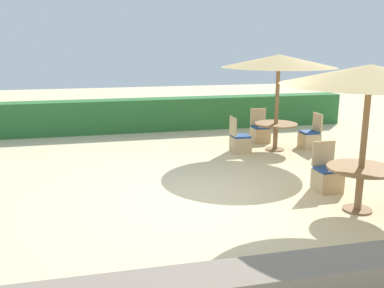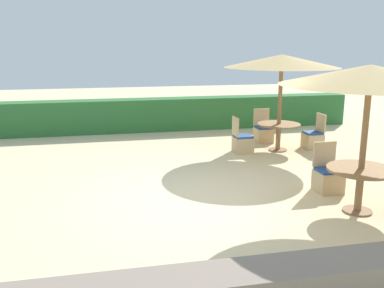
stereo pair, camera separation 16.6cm
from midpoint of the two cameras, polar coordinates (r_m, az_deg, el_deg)
ground_plane at (r=7.78m, az=0.41°, el=-7.47°), size 40.00×40.00×0.00m
hedge_row at (r=13.74m, az=-5.93°, el=3.90°), size 13.00×0.70×1.02m
stone_border at (r=4.86m, az=10.11°, el=-18.23°), size 10.00×0.56×0.48m
parasol_front_right at (r=7.32m, az=22.06°, el=8.50°), size 2.82×2.82×2.44m
round_table_front_right at (r=7.62m, az=20.96°, el=-4.03°), size 1.11×1.11×0.76m
patio_chair_front_right_north at (r=8.55m, az=17.03°, el=-4.28°), size 0.46×0.46×0.93m
parasol_back_right at (r=11.15m, az=11.09°, el=10.78°), size 2.91×2.91×2.47m
round_table_back_right at (r=11.35m, az=10.69°, el=2.02°), size 1.11×1.11×0.71m
patio_chair_back_right_west at (r=11.05m, az=5.96°, el=0.23°), size 0.46×0.46×0.93m
patio_chair_back_right_north at (r=12.30m, az=8.68°, el=1.51°), size 0.46×0.46×0.93m
patio_chair_back_right_east at (r=11.86m, az=15.07°, el=0.75°), size 0.46×0.46×0.93m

